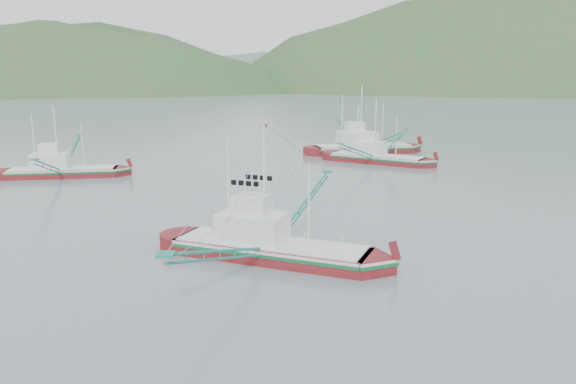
{
  "coord_description": "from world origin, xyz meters",
  "views": [
    {
      "loc": [
        1.14,
        -37.33,
        12.37
      ],
      "look_at": [
        0.0,
        6.0,
        3.2
      ],
      "focal_mm": 35.0,
      "sensor_mm": 36.0,
      "label": 1
    }
  ],
  "objects_px": {
    "main_boat": "(269,230)",
    "bg_boat_right": "(377,148)",
    "bg_boat_left": "(61,164)",
    "bg_boat_far": "(363,140)"
  },
  "relations": [
    {
      "from": "main_boat",
      "to": "bg_boat_left",
      "type": "relative_size",
      "value": 1.03
    },
    {
      "from": "main_boat",
      "to": "bg_boat_left",
      "type": "xyz_separation_m",
      "value": [
        -27.23,
        30.24,
        -0.37
      ]
    },
    {
      "from": "main_boat",
      "to": "bg_boat_right",
      "type": "height_order",
      "value": "main_boat"
    },
    {
      "from": "main_boat",
      "to": "bg_boat_right",
      "type": "bearing_deg",
      "value": 93.65
    },
    {
      "from": "main_boat",
      "to": "bg_boat_right",
      "type": "distance_m",
      "value": 44.09
    },
    {
      "from": "bg_boat_far",
      "to": "bg_boat_right",
      "type": "distance_m",
      "value": 9.76
    },
    {
      "from": "main_boat",
      "to": "bg_boat_left",
      "type": "distance_m",
      "value": 40.7
    },
    {
      "from": "bg_boat_right",
      "to": "bg_boat_left",
      "type": "relative_size",
      "value": 0.97
    },
    {
      "from": "bg_boat_left",
      "to": "bg_boat_far",
      "type": "bearing_deg",
      "value": 18.2
    },
    {
      "from": "bg_boat_left",
      "to": "main_boat",
      "type": "bearing_deg",
      "value": -58.91
    }
  ]
}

